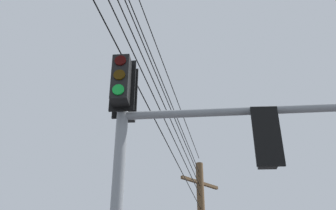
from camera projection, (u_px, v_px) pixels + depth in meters
signal_mast_assembly at (162, 152)px, 6.60m from camera, size 1.95×4.45×6.11m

